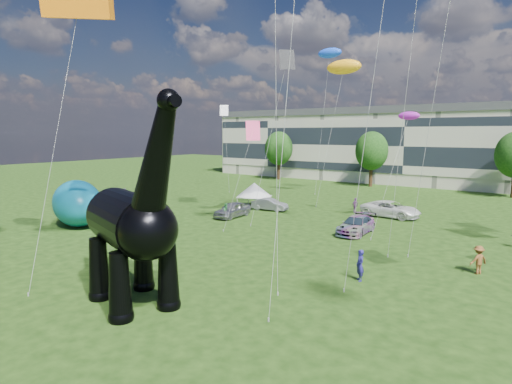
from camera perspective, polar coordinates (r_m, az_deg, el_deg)
The scene contains 13 objects.
ground at distance 21.54m, azimuth -10.01°, elevation -16.07°, with size 220.00×220.00×0.00m, color #16330C.
terrace_row at distance 78.66m, azimuth 20.34°, elevation 5.46°, with size 78.00×11.00×12.00m, color beige.
tree_far_left at distance 79.91m, azimuth 3.05°, elevation 6.19°, with size 5.20×5.20×9.44m.
tree_mid_left at distance 71.47m, azimuth 15.18°, elevation 5.72°, with size 5.20×5.20×9.44m.
dinosaur_sculpture at distance 22.97m, azimuth -16.87°, elevation -4.03°, with size 13.17×5.74×10.83m.
car_silver at distance 44.34m, azimuth -3.16°, elevation -2.37°, with size 1.88×4.66×1.59m, color #B5B4B9.
car_grey at distance 48.16m, azimuth 1.85°, elevation -1.68°, with size 1.44×4.12×1.36m, color gray.
car_white at distance 46.49m, azimuth 17.52°, elevation -2.20°, with size 2.77×6.01×1.67m, color white.
car_dark at distance 38.19m, azimuth 13.23°, elevation -4.30°, with size 2.14×5.27×1.53m, color #595960.
gazebo_left at distance 50.61m, azimuth -0.23°, elevation 0.30°, with size 4.81×4.81×2.84m.
inflatable_teal at distance 43.33m, azimuth -22.72°, elevation -1.39°, with size 6.90×4.32×4.32m, color #0C6C93.
visitors at distance 38.37m, azimuth 6.37°, elevation -3.91°, with size 54.34×24.80×1.88m.
kites at distance 42.44m, azimuth -1.62°, elevation 21.39°, with size 58.40×52.85×29.46m.
Camera 1 is at (14.50, -13.33, 8.72)m, focal length 30.00 mm.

